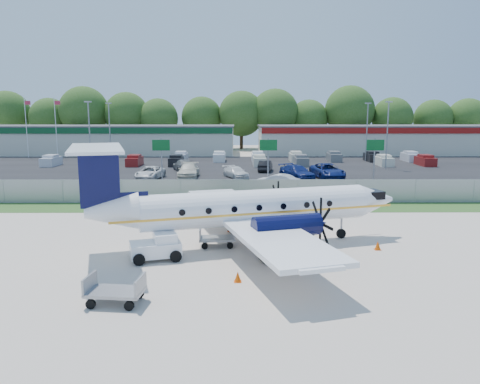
{
  "coord_description": "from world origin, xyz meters",
  "views": [
    {
      "loc": [
        -0.17,
        -25.15,
        7.62
      ],
      "look_at": [
        0.0,
        6.0,
        2.3
      ],
      "focal_mm": 35.0,
      "sensor_mm": 36.0,
      "label": 1
    }
  ],
  "objects_px": {
    "aircraft": "(249,207)",
    "pushback_tug": "(158,247)",
    "baggage_cart_near": "(115,291)",
    "baggage_cart_far": "(217,238)"
  },
  "relations": [
    {
      "from": "pushback_tug",
      "to": "baggage_cart_near",
      "type": "relative_size",
      "value": 1.24
    },
    {
      "from": "aircraft",
      "to": "pushback_tug",
      "type": "bearing_deg",
      "value": -153.87
    },
    {
      "from": "baggage_cart_far",
      "to": "aircraft",
      "type": "bearing_deg",
      "value": 0.81
    },
    {
      "from": "baggage_cart_near",
      "to": "pushback_tug",
      "type": "bearing_deg",
      "value": 82.84
    },
    {
      "from": "baggage_cart_near",
      "to": "aircraft",
      "type": "bearing_deg",
      "value": 55.71
    },
    {
      "from": "aircraft",
      "to": "baggage_cart_near",
      "type": "height_order",
      "value": "aircraft"
    },
    {
      "from": "aircraft",
      "to": "pushback_tug",
      "type": "height_order",
      "value": "aircraft"
    },
    {
      "from": "aircraft",
      "to": "pushback_tug",
      "type": "relative_size",
      "value": 6.6
    },
    {
      "from": "aircraft",
      "to": "baggage_cart_near",
      "type": "xyz_separation_m",
      "value": [
        -5.59,
        -8.2,
        -1.73
      ]
    },
    {
      "from": "baggage_cart_near",
      "to": "baggage_cart_far",
      "type": "bearing_deg",
      "value": 65.34
    }
  ]
}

